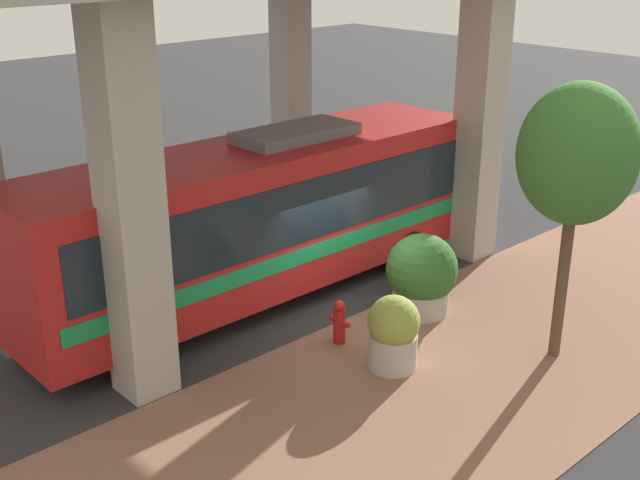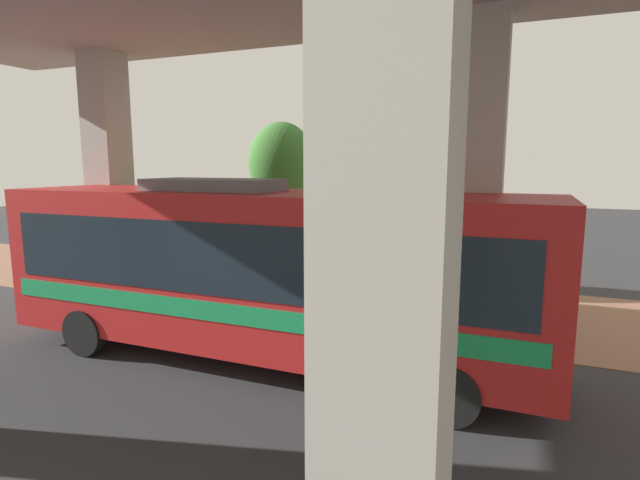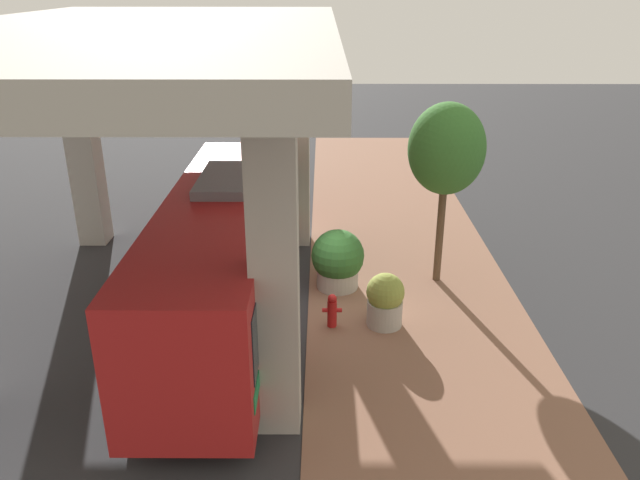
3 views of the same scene
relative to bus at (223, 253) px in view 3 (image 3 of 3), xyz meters
The scene contains 8 objects.
ground_plane 3.06m from the bus, 159.75° to the right, with size 80.00×80.00×0.00m, color #2D2D30.
sidewalk_strip 5.58m from the bus, behind, with size 6.00×40.00×0.02m.
overpass 4.93m from the bus, 23.15° to the right, with size 9.40×17.57×7.52m.
bus is the anchor object (origin of this frame).
fire_hydrant 3.20m from the bus, behind, with size 0.52×0.25×0.95m.
planter_front 3.80m from the bus, 145.45° to the right, with size 1.55×1.55×1.80m.
planter_middle 4.37m from the bus, behind, with size 1.00×1.00×1.48m.
street_tree_near 6.84m from the bus, 156.93° to the right, with size 2.17×2.17×5.38m.
Camera 3 is at (-0.40, 15.27, 8.47)m, focal length 35.00 mm.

